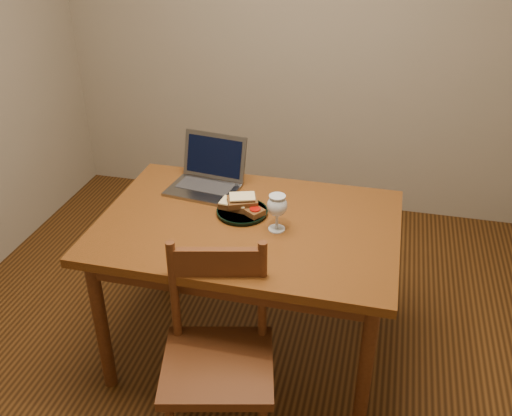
% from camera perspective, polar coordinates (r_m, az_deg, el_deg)
% --- Properties ---
extents(floor, '(3.20, 3.20, 0.02)m').
position_cam_1_polar(floor, '(2.95, -1.99, -13.92)').
color(floor, black).
rests_on(floor, ground).
extents(back_wall, '(3.20, 0.02, 2.60)m').
position_cam_1_polar(back_wall, '(3.77, 4.53, 18.65)').
color(back_wall, gray).
rests_on(back_wall, floor).
extents(table, '(1.30, 0.90, 0.74)m').
position_cam_1_polar(table, '(2.53, -0.78, -3.07)').
color(table, '#45280B').
rests_on(table, floor).
extents(chair, '(0.50, 0.49, 0.45)m').
position_cam_1_polar(chair, '(2.23, -3.85, -14.03)').
color(chair, '#41200D').
rests_on(chair, floor).
extents(plate, '(0.23, 0.23, 0.02)m').
position_cam_1_polar(plate, '(2.54, -1.39, -0.41)').
color(plate, black).
rests_on(plate, table).
extents(sandwich_cheese, '(0.14, 0.09, 0.04)m').
position_cam_1_polar(sandwich_cheese, '(2.54, -2.17, 0.40)').
color(sandwich_cheese, '#381E0C').
rests_on(sandwich_cheese, plate).
extents(sandwich_tomato, '(0.14, 0.13, 0.04)m').
position_cam_1_polar(sandwich_tomato, '(2.51, -0.50, -0.09)').
color(sandwich_tomato, '#381E0C').
rests_on(sandwich_tomato, plate).
extents(sandwich_top, '(0.15, 0.12, 0.04)m').
position_cam_1_polar(sandwich_top, '(2.52, -1.38, 0.76)').
color(sandwich_top, '#381E0C').
rests_on(sandwich_top, plate).
extents(milk_glass, '(0.09, 0.09, 0.17)m').
position_cam_1_polar(milk_glass, '(2.39, 2.12, -0.47)').
color(milk_glass, white).
rests_on(milk_glass, table).
extents(laptop, '(0.36, 0.33, 0.23)m').
position_cam_1_polar(laptop, '(2.77, -4.79, 3.44)').
color(laptop, slate).
rests_on(laptop, table).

